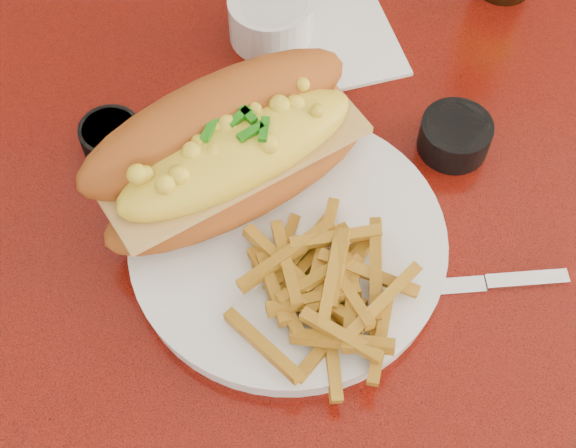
{
  "coord_description": "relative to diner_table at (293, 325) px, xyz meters",
  "views": [
    {
      "loc": [
        -0.03,
        -0.33,
        1.34
      ],
      "look_at": [
        -0.01,
        -0.01,
        0.81
      ],
      "focal_mm": 50.0,
      "sensor_mm": 36.0,
      "label": 1
    }
  ],
  "objects": [
    {
      "name": "diner_table",
      "position": [
        0.0,
        0.0,
        0.0
      ],
      "size": [
        1.23,
        0.83,
        0.77
      ],
      "color": "#B4180B",
      "rests_on": "ground"
    },
    {
      "name": "dinner_plate",
      "position": [
        -0.01,
        -0.01,
        0.17
      ],
      "size": [
        0.29,
        0.29,
        0.02
      ],
      "rotation": [
        0.0,
        0.0,
        -0.14
      ],
      "color": "white",
      "rests_on": "diner_table"
    },
    {
      "name": "mac_hoagie",
      "position": [
        -0.05,
        0.05,
        0.22
      ],
      "size": [
        0.27,
        0.22,
        0.11
      ],
      "rotation": [
        0.0,
        0.0,
        0.5
      ],
      "color": "#AB541B",
      "rests_on": "dinner_plate"
    },
    {
      "name": "fries_pile",
      "position": [
        0.02,
        -0.06,
        0.2
      ],
      "size": [
        0.13,
        0.12,
        0.04
      ],
      "primitive_type": null,
      "rotation": [
        0.0,
        0.0,
        -0.08
      ],
      "color": "#C48A21",
      "rests_on": "dinner_plate"
    },
    {
      "name": "fork",
      "position": [
        0.06,
        0.01,
        0.18
      ],
      "size": [
        0.02,
        0.13,
        0.0
      ],
      "rotation": [
        0.0,
        0.0,
        1.55
      ],
      "color": "silver",
      "rests_on": "dinner_plate"
    },
    {
      "name": "gravy_ramekin",
      "position": [
        -0.01,
        0.24,
        0.19
      ],
      "size": [
        0.1,
        0.1,
        0.04
      ],
      "rotation": [
        0.0,
        0.0,
        -0.23
      ],
      "color": "white",
      "rests_on": "diner_table"
    },
    {
      "name": "sauce_cup_left",
      "position": [
        -0.15,
        0.11,
        0.18
      ],
      "size": [
        0.07,
        0.07,
        0.03
      ],
      "rotation": [
        0.0,
        0.0,
        0.39
      ],
      "color": "black",
      "rests_on": "diner_table"
    },
    {
      "name": "sauce_cup_right",
      "position": [
        0.15,
        0.09,
        0.18
      ],
      "size": [
        0.08,
        0.08,
        0.03
      ],
      "rotation": [
        0.0,
        0.0,
        0.4
      ],
      "color": "black",
      "rests_on": "diner_table"
    },
    {
      "name": "knife",
      "position": [
        0.14,
        -0.05,
        0.16
      ],
      "size": [
        0.18,
        0.02,
        0.01
      ],
      "rotation": [
        0.0,
        0.0,
        0.02
      ],
      "color": "silver",
      "rests_on": "diner_table"
    },
    {
      "name": "paper_napkin",
      "position": [
        0.05,
        0.22,
        0.16
      ],
      "size": [
        0.15,
        0.15,
        0.0
      ],
      "primitive_type": "cube",
      "rotation": [
        0.0,
        0.0,
        0.22
      ],
      "color": "white",
      "rests_on": "diner_table"
    }
  ]
}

